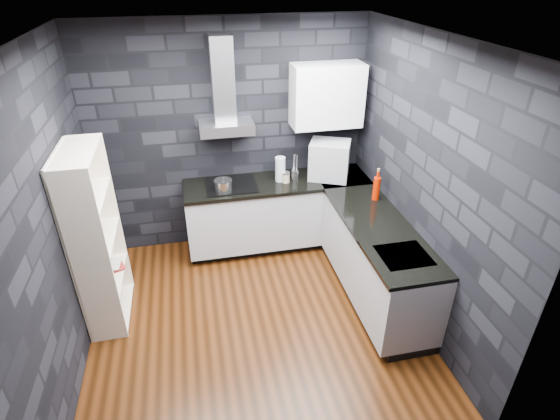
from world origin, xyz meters
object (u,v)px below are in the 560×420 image
object	(u,v)px
storage_jar	(286,178)
utensil_crock	(295,175)
appliance_garage	(329,160)
bookshelf	(97,240)
glass_vase	(280,169)
red_bottle	(376,188)
fruit_bowl	(94,243)
pot	(223,186)

from	to	relation	value
storage_jar	utensil_crock	world-z (taller)	utensil_crock
appliance_garage	bookshelf	size ratio (longest dim) A/B	0.25
glass_vase	red_bottle	bearing A→B (deg)	-36.09
fruit_bowl	utensil_crock	bearing A→B (deg)	24.59
red_bottle	bookshelf	size ratio (longest dim) A/B	0.14
glass_vase	appliance_garage	size ratio (longest dim) A/B	0.65
utensil_crock	bookshelf	world-z (taller)	bookshelf
utensil_crock	fruit_bowl	xyz separation A→B (m)	(-2.13, -0.98, -0.02)
storage_jar	fruit_bowl	distance (m)	2.21
glass_vase	bookshelf	world-z (taller)	bookshelf
storage_jar	fruit_bowl	world-z (taller)	storage_jar
pot	utensil_crock	size ratio (longest dim) A/B	1.67
utensil_crock	fruit_bowl	distance (m)	2.35
red_bottle	storage_jar	bearing A→B (deg)	144.66
appliance_garage	bookshelf	bearing A→B (deg)	-137.59
glass_vase	red_bottle	size ratio (longest dim) A/B	1.13
appliance_garage	red_bottle	distance (m)	0.72
appliance_garage	fruit_bowl	distance (m)	2.72
glass_vase	utensil_crock	xyz separation A→B (m)	(0.18, -0.00, -0.09)
storage_jar	red_bottle	world-z (taller)	red_bottle
utensil_crock	appliance_garage	xyz separation A→B (m)	(0.41, -0.04, 0.17)
appliance_garage	fruit_bowl	world-z (taller)	appliance_garage
red_bottle	bookshelf	xyz separation A→B (m)	(-2.88, -0.20, -0.13)
fruit_bowl	glass_vase	bearing A→B (deg)	26.58
pot	storage_jar	size ratio (longest dim) A/B	1.75
glass_vase	appliance_garage	distance (m)	0.59
red_bottle	bookshelf	bearing A→B (deg)	-176.04
utensil_crock	red_bottle	world-z (taller)	red_bottle
storage_jar	fruit_bowl	xyz separation A→B (m)	(-2.01, -0.92, -0.02)
utensil_crock	appliance_garage	distance (m)	0.44
storage_jar	red_bottle	bearing A→B (deg)	-35.34
glass_vase	storage_jar	size ratio (longest dim) A/B	2.64
glass_vase	utensil_crock	world-z (taller)	glass_vase
utensil_crock	bookshelf	bearing A→B (deg)	-157.84
storage_jar	pot	bearing A→B (deg)	-173.41
glass_vase	pot	bearing A→B (deg)	-168.34
pot	storage_jar	bearing A→B (deg)	6.59
pot	appliance_garage	distance (m)	1.29
utensil_crock	red_bottle	xyz separation A→B (m)	(0.75, -0.67, 0.07)
pot	storage_jar	world-z (taller)	pot
pot	utensil_crock	world-z (taller)	pot
appliance_garage	glass_vase	bearing A→B (deg)	-159.62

